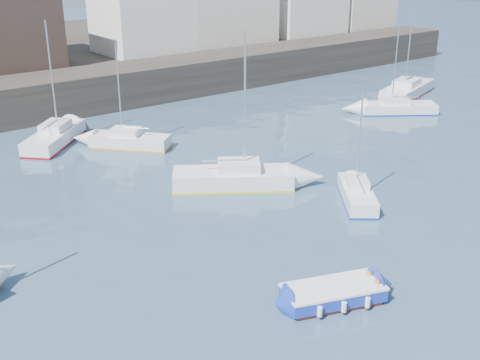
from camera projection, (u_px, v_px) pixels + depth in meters
water at (440, 315)px, 21.86m from camera, size 220.00×220.00×0.00m
quay_wall at (62, 94)px, 47.14m from camera, size 90.00×5.00×3.00m
bldg_east_d at (142, 2)px, 55.97m from camera, size 11.14×11.14×8.95m
blue_dinghy at (333, 293)px, 22.47m from camera, size 4.13×2.81×0.72m
sailboat_b at (234, 178)px, 33.04m from camera, size 6.65×5.45×8.50m
sailboat_c at (357, 194)px, 31.21m from camera, size 3.89×4.42×5.91m
sailboat_d at (398, 108)px, 47.36m from camera, size 5.87×4.90×7.47m
sailboat_f at (130, 140)px, 39.45m from camera, size 4.72×5.04×6.81m
sailboat_g at (407, 89)px, 52.82m from camera, size 7.82×4.57×9.43m
sailboat_h at (55, 136)px, 40.12m from camera, size 5.82×5.82×8.03m
buoy_mid at (366, 208)px, 30.63m from camera, size 0.44×0.44×0.44m
buoy_far at (184, 171)px, 35.59m from camera, size 0.42×0.42×0.42m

